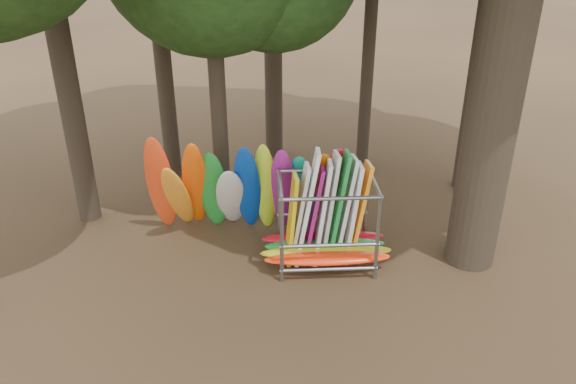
{
  "coord_description": "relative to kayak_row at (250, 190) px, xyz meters",
  "views": [
    {
      "loc": [
        -0.48,
        -11.1,
        7.71
      ],
      "look_at": [
        0.2,
        1.5,
        1.4
      ],
      "focal_mm": 35.0,
      "sensor_mm": 36.0,
      "label": 1
    }
  ],
  "objects": [
    {
      "name": "storage_rack",
      "position": [
        1.81,
        -1.41,
        -0.3
      ],
      "size": [
        3.19,
        1.51,
        2.91
      ],
      "color": "slate",
      "rests_on": "ground"
    },
    {
      "name": "kayak_row",
      "position": [
        0.0,
        0.0,
        0.0
      ],
      "size": [
        5.24,
        2.09,
        3.05
      ],
      "color": "red",
      "rests_on": "ground"
    },
    {
      "name": "ground",
      "position": [
        0.77,
        -1.83,
        -1.32
      ],
      "size": [
        120.0,
        120.0,
        0.0
      ],
      "primitive_type": "plane",
      "color": "#47331E",
      "rests_on": "ground"
    }
  ]
}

